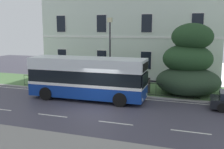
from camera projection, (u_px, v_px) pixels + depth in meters
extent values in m
cube|color=#413F4C|center=(95.00, 111.00, 16.89)|extent=(60.00, 56.00, 0.06)
cube|color=silver|center=(113.00, 96.00, 20.29)|extent=(54.00, 0.14, 0.01)
cube|color=silver|center=(52.00, 115.00, 15.83)|extent=(2.00, 0.12, 0.01)
cube|color=silver|center=(116.00, 123.00, 14.57)|extent=(2.00, 0.12, 0.01)
cube|color=silver|center=(191.00, 132.00, 13.30)|extent=(2.00, 0.12, 0.01)
cube|color=#9E9E99|center=(115.00, 94.00, 20.71)|extent=(57.00, 0.24, 0.12)
cube|color=#4F7642|center=(124.00, 87.00, 23.23)|extent=(57.00, 5.15, 0.12)
cube|color=gray|center=(47.00, 146.00, 11.75)|extent=(57.00, 3.00, 0.01)
cube|color=silver|center=(135.00, 22.00, 30.37)|extent=(18.53, 9.59, 11.63)
cube|color=white|center=(123.00, 37.00, 26.15)|extent=(18.53, 0.06, 0.20)
cube|color=#2D333D|center=(123.00, 68.00, 26.67)|extent=(1.10, 0.06, 2.20)
cube|color=white|center=(62.00, 57.00, 28.72)|extent=(1.12, 0.04, 1.81)
cube|color=black|center=(62.00, 57.00, 28.70)|extent=(1.02, 0.03, 1.71)
cube|color=white|center=(102.00, 59.00, 27.26)|extent=(1.12, 0.04, 1.81)
cube|color=black|center=(102.00, 59.00, 27.24)|extent=(1.02, 0.03, 1.71)
cube|color=white|center=(146.00, 60.00, 25.79)|extent=(1.12, 0.04, 1.81)
cube|color=black|center=(146.00, 60.00, 25.77)|extent=(1.02, 0.03, 1.71)
cube|color=white|center=(195.00, 62.00, 24.33)|extent=(1.12, 0.04, 1.81)
cube|color=black|center=(195.00, 62.00, 24.31)|extent=(1.02, 0.03, 1.71)
cube|color=white|center=(61.00, 24.00, 28.11)|extent=(1.12, 0.04, 1.81)
cube|color=black|center=(61.00, 24.00, 28.09)|extent=(1.02, 0.03, 1.71)
cube|color=white|center=(102.00, 24.00, 26.64)|extent=(1.12, 0.04, 1.81)
cube|color=black|center=(101.00, 24.00, 26.62)|extent=(1.02, 0.03, 1.71)
cube|color=white|center=(147.00, 23.00, 25.18)|extent=(1.12, 0.04, 1.81)
cube|color=black|center=(147.00, 23.00, 25.16)|extent=(1.02, 0.03, 1.71)
cube|color=white|center=(197.00, 23.00, 23.71)|extent=(1.12, 0.04, 1.81)
cube|color=black|center=(197.00, 23.00, 23.69)|extent=(1.02, 0.03, 1.71)
cube|color=black|center=(102.00, 80.00, 21.16)|extent=(15.02, 0.04, 0.04)
cube|color=black|center=(102.00, 91.00, 21.31)|extent=(15.02, 0.04, 0.04)
cylinder|color=black|center=(24.00, 80.00, 23.61)|extent=(0.02, 0.02, 0.95)
cylinder|color=black|center=(29.00, 81.00, 23.47)|extent=(0.02, 0.02, 0.95)
cylinder|color=black|center=(33.00, 81.00, 23.32)|extent=(0.02, 0.02, 0.95)
cylinder|color=black|center=(37.00, 81.00, 23.18)|extent=(0.02, 0.02, 0.95)
cylinder|color=black|center=(42.00, 81.00, 23.04)|extent=(0.02, 0.02, 0.95)
cylinder|color=black|center=(46.00, 82.00, 22.89)|extent=(0.02, 0.02, 0.95)
cylinder|color=black|center=(51.00, 82.00, 22.75)|extent=(0.02, 0.02, 0.95)
cylinder|color=black|center=(55.00, 82.00, 22.60)|extent=(0.02, 0.02, 0.95)
cylinder|color=black|center=(60.00, 83.00, 22.46)|extent=(0.02, 0.02, 0.95)
cylinder|color=black|center=(65.00, 83.00, 22.32)|extent=(0.02, 0.02, 0.95)
cylinder|color=black|center=(70.00, 84.00, 22.17)|extent=(0.02, 0.02, 0.95)
cylinder|color=black|center=(75.00, 84.00, 22.03)|extent=(0.02, 0.02, 0.95)
cylinder|color=black|center=(79.00, 84.00, 21.89)|extent=(0.02, 0.02, 0.95)
cylinder|color=black|center=(84.00, 85.00, 21.74)|extent=(0.02, 0.02, 0.95)
cylinder|color=black|center=(90.00, 85.00, 21.60)|extent=(0.02, 0.02, 0.95)
cylinder|color=black|center=(95.00, 85.00, 21.45)|extent=(0.02, 0.02, 0.95)
cylinder|color=black|center=(100.00, 86.00, 21.31)|extent=(0.02, 0.02, 0.95)
cylinder|color=black|center=(105.00, 86.00, 21.17)|extent=(0.02, 0.02, 0.95)
cylinder|color=black|center=(110.00, 87.00, 21.02)|extent=(0.02, 0.02, 0.95)
cylinder|color=black|center=(116.00, 87.00, 20.88)|extent=(0.02, 0.02, 0.95)
cylinder|color=black|center=(121.00, 87.00, 20.73)|extent=(0.02, 0.02, 0.95)
cylinder|color=black|center=(127.00, 88.00, 20.59)|extent=(0.02, 0.02, 0.95)
cylinder|color=black|center=(133.00, 88.00, 20.45)|extent=(0.02, 0.02, 0.95)
cylinder|color=black|center=(138.00, 89.00, 20.30)|extent=(0.02, 0.02, 0.95)
cylinder|color=black|center=(144.00, 89.00, 20.16)|extent=(0.02, 0.02, 0.95)
cylinder|color=black|center=(150.00, 89.00, 20.02)|extent=(0.02, 0.02, 0.95)
cylinder|color=black|center=(156.00, 90.00, 19.87)|extent=(0.02, 0.02, 0.95)
cylinder|color=black|center=(162.00, 90.00, 19.73)|extent=(0.02, 0.02, 0.95)
cylinder|color=black|center=(168.00, 91.00, 19.58)|extent=(0.02, 0.02, 0.95)
cylinder|color=black|center=(174.00, 91.00, 19.44)|extent=(0.02, 0.02, 0.95)
cylinder|color=black|center=(181.00, 92.00, 19.30)|extent=(0.02, 0.02, 0.95)
cylinder|color=black|center=(187.00, 92.00, 19.15)|extent=(0.02, 0.02, 0.95)
cylinder|color=black|center=(194.00, 93.00, 19.01)|extent=(0.02, 0.02, 0.95)
cylinder|color=black|center=(200.00, 93.00, 18.86)|extent=(0.02, 0.02, 0.95)
cylinder|color=#423328|center=(187.00, 84.00, 20.99)|extent=(0.45, 0.45, 1.39)
ellipsoid|color=#233725|center=(188.00, 81.00, 20.69)|extent=(4.96, 4.96, 2.21)
ellipsoid|color=#234223|center=(188.00, 59.00, 20.85)|extent=(3.90, 3.90, 2.35)
ellipsoid|color=#203D20|center=(192.00, 37.00, 20.45)|extent=(3.20, 3.20, 2.11)
cube|color=navy|center=(88.00, 89.00, 19.43)|extent=(8.56, 2.61, 1.01)
cube|color=white|center=(88.00, 83.00, 19.35)|extent=(8.58, 2.63, 0.20)
cube|color=black|center=(87.00, 76.00, 19.26)|extent=(8.48, 2.56, 0.96)
cube|color=silver|center=(87.00, 64.00, 19.11)|extent=(8.56, 2.61, 0.85)
cube|color=black|center=(145.00, 80.00, 18.01)|extent=(0.11, 2.03, 0.88)
cube|color=black|center=(145.00, 67.00, 17.85)|extent=(0.10, 1.74, 0.54)
cylinder|color=silver|center=(147.00, 95.00, 18.94)|extent=(0.04, 0.20, 0.20)
cylinder|color=silver|center=(143.00, 100.00, 17.49)|extent=(0.04, 0.20, 0.20)
cylinder|color=black|center=(128.00, 92.00, 19.74)|extent=(0.97, 0.32, 0.96)
cylinder|color=black|center=(120.00, 100.00, 17.56)|extent=(0.97, 0.32, 0.96)
cylinder|color=black|center=(61.00, 87.00, 21.39)|extent=(0.97, 0.32, 0.96)
cylinder|color=black|center=(46.00, 94.00, 19.22)|extent=(0.97, 0.32, 0.96)
cylinder|color=black|center=(221.00, 101.00, 17.89)|extent=(0.60, 0.18, 0.60)
cylinder|color=black|center=(222.00, 108.00, 16.34)|extent=(0.60, 0.18, 0.60)
cylinder|color=#333338|center=(110.00, 57.00, 21.65)|extent=(0.14, 0.14, 5.55)
cube|color=beige|center=(110.00, 20.00, 21.14)|extent=(0.36, 0.24, 0.36)
cylinder|color=#4C4742|center=(147.00, 86.00, 20.98)|extent=(0.54, 0.54, 1.04)
ellipsoid|color=black|center=(147.00, 79.00, 20.87)|extent=(0.55, 0.55, 0.19)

